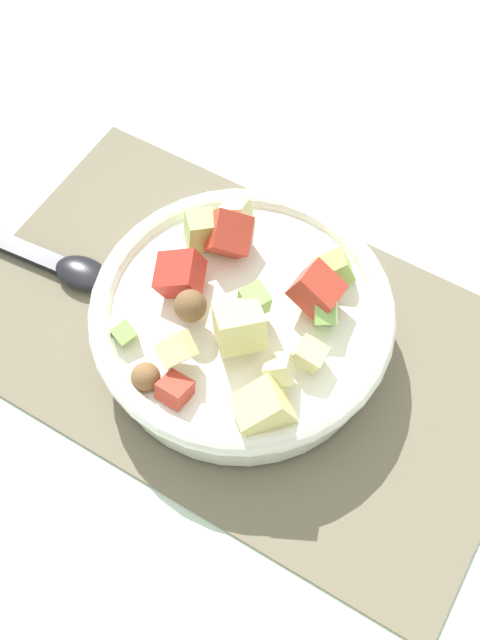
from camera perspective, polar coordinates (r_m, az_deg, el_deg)
The scene contains 4 objects.
ground_plane at distance 0.72m, azimuth 0.13°, elevation -1.59°, with size 2.40×2.40×0.00m, color silver.
placemat at distance 0.72m, azimuth 0.13°, elevation -1.48°, with size 0.52×0.32×0.01m, color #756B56.
salad_bowl at distance 0.69m, azimuth -0.01°, elevation -0.22°, with size 0.27×0.27×0.10m.
serving_spoon at distance 0.78m, azimuth -13.72°, elevation 4.26°, with size 0.19×0.05×0.01m.
Camera 1 is at (0.18, -0.30, 0.63)m, focal length 43.61 mm.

